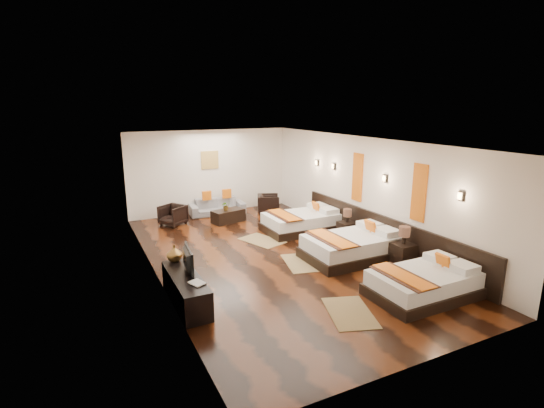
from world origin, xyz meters
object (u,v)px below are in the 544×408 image
bed_far (302,222)px  sofa (217,207)px  book (192,285)px  armchair_right (268,204)px  nightstand_b (347,228)px  coffee_table (228,216)px  tv (185,260)px  figurine (174,253)px  tv_console (186,289)px  nightstand_a (403,252)px  bed_near (424,283)px  bed_mid (353,246)px  table_plant (226,206)px  armchair_left (173,215)px

bed_far → sofa: (-1.62, 2.86, -0.01)m
book → armchair_right: armchair_right is taller
nightstand_b → coffee_table: size_ratio=0.85×
nightstand_b → book: nightstand_b is taller
tv → figurine: bearing=10.8°
tv_console → nightstand_a: bearing=-4.4°
nightstand_b → nightstand_a: bearing=-90.0°
tv_console → figurine: 0.92m
figurine → sofa: 5.62m
figurine → bed_near: bearing=-31.3°
tv_console → bed_mid: bearing=6.7°
nightstand_b → tv: (-4.90, -1.57, 0.49)m
book → armchair_right: size_ratio=0.41×
tv → book: size_ratio=2.82×
tv → coffee_table: 5.24m
bed_mid → coffee_table: (-1.63, 4.23, -0.10)m
figurine → table_plant: 4.64m
nightstand_b → book: (-4.95, -2.23, 0.27)m
bed_mid → bed_far: bearing=90.0°
bed_mid → book: (-4.20, -0.97, 0.26)m
bed_near → sofa: size_ratio=1.12×
tv_console → bed_far: bearing=34.8°
bed_near → nightstand_b: bearing=77.9°
bed_near → table_plant: size_ratio=6.88×
book → coffee_table: bearing=63.7°
bed_far → tv_console: bearing=-145.2°
bed_near → bed_mid: bed_mid is taller
bed_far → nightstand_a: bearing=-77.2°
tv → armchair_right: bearing=-33.5°
tv → table_plant: 5.16m
armchair_right → coffee_table: bearing=126.9°
nightstand_b → armchair_right: size_ratio=1.18×
book → figurine: size_ratio=0.88×
bed_near → table_plant: (-1.69, 6.45, 0.28)m
figurine → book: bearing=-90.0°
bed_near → coffee_table: 6.67m
nightstand_a → armchair_right: (-0.76, 5.53, -0.00)m
bed_near → tv: (-4.15, 1.92, 0.52)m
sofa → armchair_left: size_ratio=2.66×
coffee_table → tv: bearing=-119.0°
bed_far → coffee_table: bearing=131.8°
figurine → sofa: size_ratio=0.18×
table_plant → tv: bearing=-118.5°
armchair_right → book: bearing=165.8°
bed_mid → sofa: (-1.63, 5.28, -0.03)m
nightstand_b → coffee_table: 3.81m
nightstand_a → table_plant: size_ratio=3.13×
bed_mid → figurine: size_ratio=6.91×
table_plant → armchair_left: bearing=162.6°
bed_far → book: (-4.20, -3.39, 0.28)m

